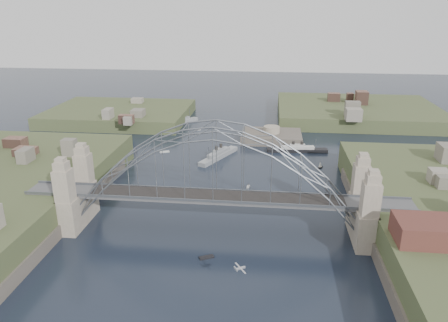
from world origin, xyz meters
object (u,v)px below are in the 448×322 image
naval_cruiser_near (219,155)px  ocean_liner (297,150)px  fort_island (271,141)px  bridge (215,179)px  naval_cruiser_far (180,121)px

naval_cruiser_near → ocean_liner: 27.73m
fort_island → ocean_liner: fort_island is taller
naval_cruiser_near → ocean_liner: size_ratio=0.94×
naval_cruiser_near → fort_island: bearing=51.8°
naval_cruiser_near → bridge: bearing=-83.9°
bridge → fort_island: 72.14m
bridge → naval_cruiser_far: bridge is taller
naval_cruiser_far → ocean_liner: size_ratio=0.67×
fort_island → naval_cruiser_near: bearing=-128.2°
ocean_liner → fort_island: bearing=125.9°
bridge → ocean_liner: size_ratio=4.04×
ocean_liner → bridge: bearing=-110.0°
fort_island → ocean_liner: bearing=-54.1°
bridge → ocean_liner: 62.39m
naval_cruiser_near → ocean_liner: (26.10, 9.38, -0.16)m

